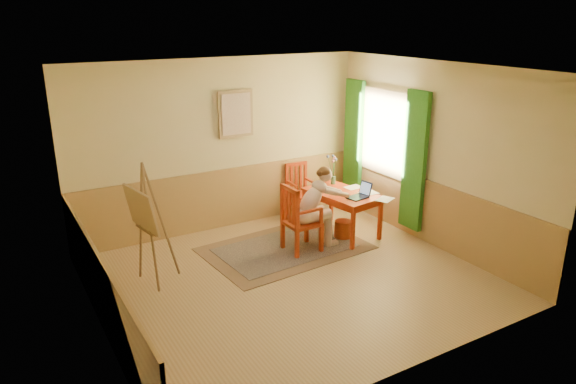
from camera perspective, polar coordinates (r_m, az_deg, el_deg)
room at (r=6.80m, az=0.54°, el=1.18°), size 5.04×4.54×2.84m
wainscot at (r=7.76m, az=-2.52°, el=-3.65°), size 5.00×4.50×1.00m
window at (r=9.06m, az=10.13°, el=4.95°), size 0.12×2.01×2.20m
wall_portrait at (r=8.69m, az=-5.61°, el=8.33°), size 0.60×0.05×0.76m
rug at (r=8.22m, az=-0.29°, el=-6.04°), size 2.51×1.77×0.02m
table at (r=8.58m, az=5.80°, el=-0.59°), size 0.90×1.30×0.72m
chair_left at (r=7.94m, az=1.18°, el=-2.91°), size 0.49×0.47×1.06m
chair_back at (r=9.38m, az=1.28°, el=0.18°), size 0.45×0.46×0.95m
figure at (r=8.01m, az=2.96°, el=-1.38°), size 0.94×0.41×1.28m
laptop at (r=8.35m, az=7.74°, el=-0.24°), size 0.41×0.29×0.23m
papers at (r=8.57m, az=7.53°, el=-0.02°), size 0.85×1.16×0.00m
vase at (r=8.90m, az=4.84°, el=2.30°), size 0.17×0.25×0.50m
wastebasket at (r=8.60m, az=5.91°, el=-4.01°), size 0.29×0.29×0.29m
easel at (r=7.07m, az=-15.18°, el=-2.30°), size 0.61×0.75×1.68m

